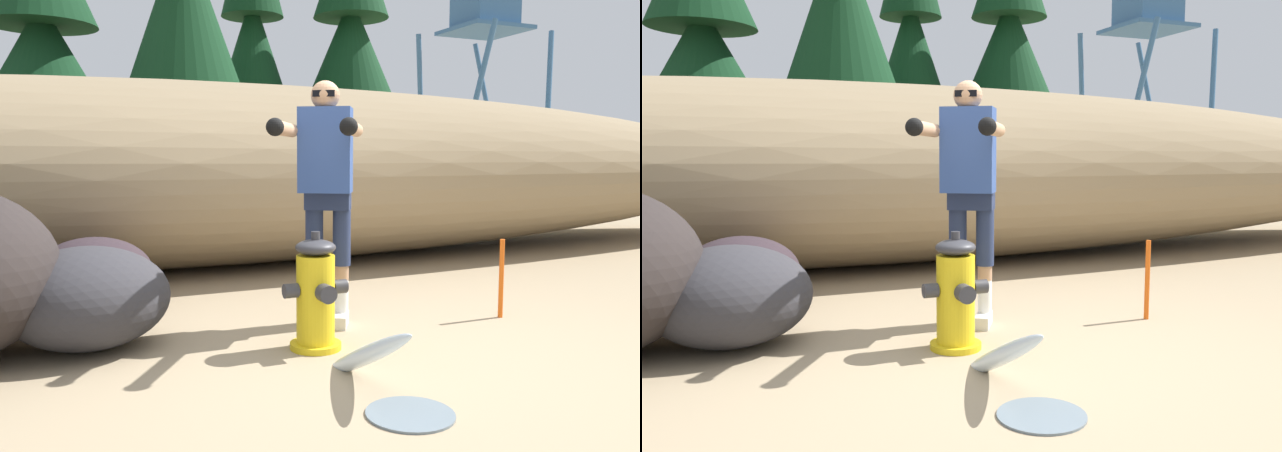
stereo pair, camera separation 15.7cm
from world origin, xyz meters
TOP-DOWN VIEW (x-y plane):
  - ground_plane at (0.00, 0.00)m, footprint 56.00×56.00m
  - dirt_embankment at (0.00, 3.61)m, footprint 17.96×3.20m
  - fire_hydrant at (-0.22, 0.16)m, footprint 0.42×0.38m
  - hydrant_water_jet at (-0.22, -0.58)m, footprint 0.43×1.21m
  - utility_worker at (0.05, 0.59)m, footprint 0.84×1.03m
  - boulder_mid at (-1.54, 0.76)m, footprint 1.21×1.17m
  - boulder_small at (-1.45, 1.67)m, footprint 1.18×1.13m
  - pine_tree_left at (-1.71, 8.03)m, footprint 2.74×2.74m
  - pine_tree_right at (2.14, 8.88)m, footprint 1.90×1.90m
  - pine_tree_far_right at (3.94, 8.14)m, footprint 2.31×2.31m
  - watchtower at (10.95, 13.01)m, footprint 3.75×3.75m
  - survey_stake at (1.38, 0.33)m, footprint 0.04×0.04m

SIDE VIEW (x-z plane):
  - ground_plane at x=0.00m, z-range -0.04..0.00m
  - hydrant_water_jet at x=-0.22m, z-range -0.17..0.41m
  - survey_stake at x=1.38m, z-range 0.00..0.60m
  - boulder_small at x=-1.45m, z-range 0.00..0.60m
  - boulder_mid at x=-1.54m, z-range 0.00..0.65m
  - fire_hydrant at x=-0.22m, z-range -0.03..0.72m
  - dirt_embankment at x=0.00m, z-range 0.00..2.04m
  - utility_worker at x=0.05m, z-range 0.23..1.97m
  - pine_tree_left at x=-1.71m, z-range 0.28..5.67m
  - pine_tree_right at x=2.14m, z-range 0.36..6.72m
  - pine_tree_far_right at x=3.94m, z-range 0.46..6.65m
  - watchtower at x=10.95m, z-range 1.92..9.95m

